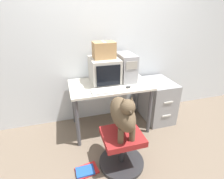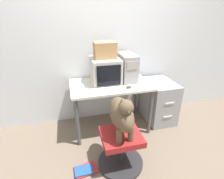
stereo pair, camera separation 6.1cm
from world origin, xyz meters
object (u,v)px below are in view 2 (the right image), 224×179
object	(u,v)px
pc_tower	(127,67)
keyboard	(108,90)
cardboard_box	(105,50)
book_stack_floor	(85,170)
crt_monitor	(105,70)
office_chair	(121,149)
filing_cabinet	(159,101)
dog	(122,114)

from	to	relation	value
pc_tower	keyboard	xyz separation A→B (m)	(-0.36, -0.33, -0.18)
keyboard	cardboard_box	size ratio (longest dim) A/B	1.50
book_stack_floor	cardboard_box	bearing A→B (deg)	62.23
crt_monitor	office_chair	bearing A→B (deg)	-90.75
pc_tower	office_chair	world-z (taller)	pc_tower
office_chair	book_stack_floor	world-z (taller)	office_chair
office_chair	book_stack_floor	distance (m)	0.48
pc_tower	keyboard	bearing A→B (deg)	-137.63
cardboard_box	office_chair	bearing A→B (deg)	-90.75
filing_cabinet	cardboard_box	size ratio (longest dim) A/B	2.29
dog	cardboard_box	world-z (taller)	cardboard_box
crt_monitor	pc_tower	size ratio (longest dim) A/B	1.08
pc_tower	filing_cabinet	size ratio (longest dim) A/B	0.63
dog	filing_cabinet	size ratio (longest dim) A/B	0.77
pc_tower	cardboard_box	world-z (taller)	cardboard_box
filing_cabinet	cardboard_box	world-z (taller)	cardboard_box
filing_cabinet	book_stack_floor	bearing A→B (deg)	-149.29
cardboard_box	keyboard	bearing A→B (deg)	-95.63
filing_cabinet	cardboard_box	distance (m)	1.23
cardboard_box	book_stack_floor	xyz separation A→B (m)	(-0.44, -0.84, -1.18)
crt_monitor	dog	size ratio (longest dim) A/B	0.88
crt_monitor	pc_tower	distance (m)	0.33
keyboard	dog	bearing A→B (deg)	-87.67
crt_monitor	book_stack_floor	distance (m)	1.30
crt_monitor	filing_cabinet	world-z (taller)	crt_monitor
office_chair	filing_cabinet	size ratio (longest dim) A/B	0.80
pc_tower	book_stack_floor	distance (m)	1.47
crt_monitor	filing_cabinet	distance (m)	1.05
dog	cardboard_box	bearing A→B (deg)	89.25
office_chair	filing_cabinet	bearing A→B (deg)	41.16
pc_tower	book_stack_floor	bearing A→B (deg)	-132.33
dog	book_stack_floor	bearing A→B (deg)	-179.13
crt_monitor	cardboard_box	bearing A→B (deg)	90.00
keyboard	filing_cabinet	distance (m)	1.03
dog	filing_cabinet	world-z (taller)	dog
keyboard	dog	xyz separation A→B (m)	(0.02, -0.51, -0.05)
filing_cabinet	book_stack_floor	distance (m)	1.56
keyboard	crt_monitor	bearing A→B (deg)	84.30
pc_tower	office_chair	bearing A→B (deg)	-112.12
crt_monitor	office_chair	world-z (taller)	crt_monitor
crt_monitor	cardboard_box	xyz separation A→B (m)	(-0.00, 0.00, 0.29)
keyboard	book_stack_floor	world-z (taller)	keyboard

